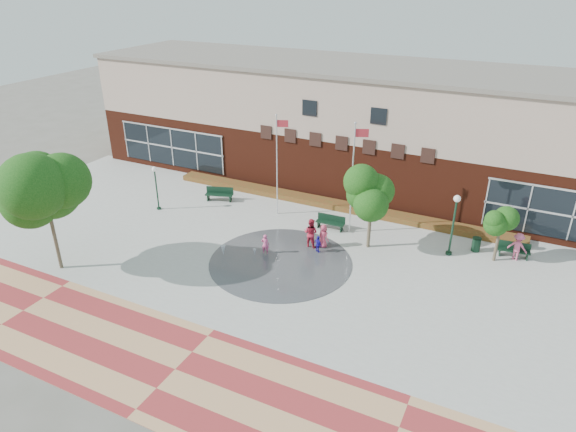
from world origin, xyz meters
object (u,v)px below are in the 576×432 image
at_px(flagpole_right, 353,173).
at_px(tree_big_left, 43,183).
at_px(trash_can, 476,244).
at_px(flagpole_left, 277,160).
at_px(child_splash, 265,244).
at_px(bench_left, 219,197).

height_order(flagpole_right, tree_big_left, flagpole_right).
bearing_deg(trash_can, flagpole_left, -177.19).
height_order(trash_can, child_splash, child_splash).
xyz_separation_m(trash_can, tree_big_left, (-21.15, -12.64, 4.80)).
bearing_deg(tree_big_left, child_splash, 34.23).
bearing_deg(bench_left, child_splash, -56.52).
xyz_separation_m(flagpole_left, bench_left, (-4.93, 0.08, -3.64)).
bearing_deg(child_splash, bench_left, -52.18).
relative_size(bench_left, trash_can, 2.35).
bearing_deg(child_splash, flagpole_left, -84.22).
xyz_separation_m(bench_left, tree_big_left, (-2.96, -12.07, 4.93)).
height_order(flagpole_left, bench_left, flagpole_left).
relative_size(tree_big_left, child_splash, 5.64).
bearing_deg(tree_big_left, flagpole_left, 56.64).
bearing_deg(flagpole_left, tree_big_left, -144.25).
relative_size(trash_can, child_splash, 0.69).
height_order(flagpole_left, tree_big_left, tree_big_left).
bearing_deg(bench_left, flagpole_right, -20.63).
distance_m(flagpole_right, child_splash, 7.05).
bearing_deg(flagpole_right, tree_big_left, -162.35).
bearing_deg(trash_can, flagpole_right, -172.45).
xyz_separation_m(flagpole_left, trash_can, (13.26, 0.65, -3.52)).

